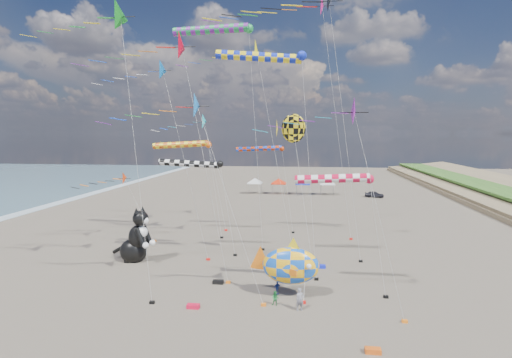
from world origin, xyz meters
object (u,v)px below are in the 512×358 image
object	(u,v)px
person_adult	(300,299)
child_blue	(277,288)
child_green	(275,298)
parked_car	(374,194)
cat_inflatable	(136,234)
fish_inflatable	(290,266)

from	to	relation	value
person_adult	child_blue	xyz separation A→B (m)	(-1.81, 2.69, -0.30)
child_green	child_blue	bearing A→B (deg)	98.87
person_adult	parked_car	bearing A→B (deg)	52.45
cat_inflatable	child_green	size ratio (longest dim) A/B	5.04
child_blue	child_green	bearing A→B (deg)	-127.94
fish_inflatable	child_green	world-z (taller)	fish_inflatable
person_adult	child_green	distance (m)	1.91
child_green	child_blue	world-z (taller)	child_green
child_green	fish_inflatable	bearing A→B (deg)	66.68
child_green	parked_car	size ratio (longest dim) A/B	0.30
fish_inflatable	child_blue	world-z (taller)	fish_inflatable
fish_inflatable	person_adult	distance (m)	2.90
person_adult	parked_car	xyz separation A→B (m)	(13.82, 53.02, -0.20)
person_adult	child_blue	size ratio (longest dim) A/B	1.59
cat_inflatable	person_adult	distance (m)	18.71
child_blue	parked_car	distance (m)	52.70
cat_inflatable	person_adult	world-z (taller)	cat_inflatable
fish_inflatable	parked_car	world-z (taller)	fish_inflatable
cat_inflatable	fish_inflatable	size ratio (longest dim) A/B	0.94
fish_inflatable	child_green	distance (m)	2.73
cat_inflatable	child_blue	size ratio (longest dim) A/B	5.32
cat_inflatable	parked_car	world-z (taller)	cat_inflatable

